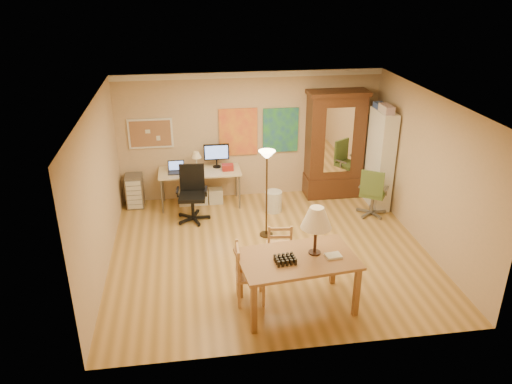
{
  "coord_description": "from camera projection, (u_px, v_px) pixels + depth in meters",
  "views": [
    {
      "loc": [
        -1.34,
        -7.5,
        4.54
      ],
      "look_at": [
        -0.19,
        0.3,
        1.03
      ],
      "focal_mm": 35.0,
      "sensor_mm": 36.0,
      "label": 1
    }
  ],
  "objects": [
    {
      "name": "office_chair_black",
      "position": [
        193.0,
        206.0,
        9.83
      ],
      "size": [
        0.68,
        0.68,
        1.1
      ],
      "color": "black",
      "rests_on": "floor"
    },
    {
      "name": "drawer_cart",
      "position": [
        135.0,
        191.0,
        10.35
      ],
      "size": [
        0.35,
        0.42,
        0.69
      ],
      "color": "slate",
      "rests_on": "floor"
    },
    {
      "name": "bookshelf",
      "position": [
        380.0,
        160.0,
        10.15
      ],
      "size": [
        0.3,
        0.81,
        2.03
      ],
      "color": "white",
      "rests_on": "floor"
    },
    {
      "name": "crown_molding",
      "position": [
        250.0,
        74.0,
        9.95
      ],
      "size": [
        5.5,
        0.08,
        0.12
      ],
      "primitive_type": "cube",
      "color": "white",
      "rests_on": "floor"
    },
    {
      "name": "dining_table",
      "position": [
        304.0,
        246.0,
        7.02
      ],
      "size": [
        1.75,
        1.17,
        1.55
      ],
      "color": "brown",
      "rests_on": "floor"
    },
    {
      "name": "corkboard",
      "position": [
        151.0,
        133.0,
        10.15
      ],
      "size": [
        0.9,
        0.04,
        0.62
      ],
      "primitive_type": "cube",
      "color": "#A6714E",
      "rests_on": "floor"
    },
    {
      "name": "computer_desk",
      "position": [
        202.0,
        183.0,
        10.42
      ],
      "size": [
        1.68,
        0.73,
        1.27
      ],
      "color": "#C6B391",
      "rests_on": "floor"
    },
    {
      "name": "ladder_chair_back",
      "position": [
        279.0,
        248.0,
        8.1
      ],
      "size": [
        0.45,
        0.43,
        0.88
      ],
      "color": "tan",
      "rests_on": "floor"
    },
    {
      "name": "floor",
      "position": [
        269.0,
        251.0,
        8.8
      ],
      "size": [
        5.5,
        5.5,
        0.0
      ],
      "primitive_type": "plane",
      "color": "#A17739",
      "rests_on": "ground"
    },
    {
      "name": "wastebin",
      "position": [
        274.0,
        201.0,
        10.2
      ],
      "size": [
        0.35,
        0.35,
        0.44
      ],
      "primitive_type": "cylinder",
      "color": "silver",
      "rests_on": "floor"
    },
    {
      "name": "art_panel_right",
      "position": [
        281.0,
        130.0,
        10.53
      ],
      "size": [
        0.75,
        0.04,
        0.95
      ],
      "primitive_type": "cube",
      "color": "#245F90",
      "rests_on": "floor"
    },
    {
      "name": "ladder_chair_left",
      "position": [
        248.0,
        275.0,
        7.34
      ],
      "size": [
        0.43,
        0.45,
        0.94
      ],
      "color": "tan",
      "rests_on": "floor"
    },
    {
      "name": "office_chair_green",
      "position": [
        372.0,
        203.0,
        10.0
      ],
      "size": [
        0.64,
        0.64,
        1.01
      ],
      "color": "slate",
      "rests_on": "floor"
    },
    {
      "name": "armoire",
      "position": [
        334.0,
        151.0,
        10.65
      ],
      "size": [
        1.25,
        0.6,
        2.31
      ],
      "color": "#3B2110",
      "rests_on": "floor"
    },
    {
      "name": "torchiere_lamp",
      "position": [
        267.0,
        169.0,
        8.8
      ],
      "size": [
        0.3,
        0.3,
        1.67
      ],
      "color": "#3A2917",
      "rests_on": "floor"
    },
    {
      "name": "art_panel_left",
      "position": [
        238.0,
        132.0,
        10.41
      ],
      "size": [
        0.8,
        0.04,
        1.0
      ],
      "primitive_type": "cube",
      "color": "yellow",
      "rests_on": "floor"
    }
  ]
}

